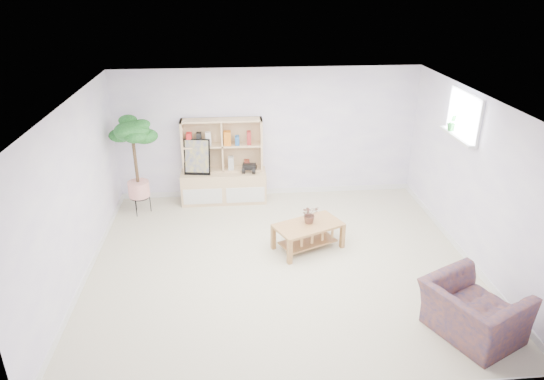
{
  "coord_description": "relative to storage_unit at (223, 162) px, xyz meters",
  "views": [
    {
      "loc": [
        -0.66,
        -5.99,
        3.89
      ],
      "look_at": [
        -0.08,
        0.62,
        0.91
      ],
      "focal_mm": 32.0,
      "sensor_mm": 36.0,
      "label": 1
    }
  ],
  "objects": [
    {
      "name": "coffee_table",
      "position": [
        1.28,
        -1.83,
        -0.56
      ],
      "size": [
        1.15,
        0.92,
        0.41
      ],
      "primitive_type": null,
      "rotation": [
        0.0,
        0.0,
        0.42
      ],
      "color": "olive",
      "rests_on": "floor"
    },
    {
      "name": "table_plant",
      "position": [
        1.31,
        -1.77,
        -0.21
      ],
      "size": [
        0.31,
        0.29,
        0.29
      ],
      "primitive_type": "imported",
      "rotation": [
        0.0,
        0.0,
        0.28
      ],
      "color": "#135A11",
      "rests_on": "coffee_table"
    },
    {
      "name": "sill_plant",
      "position": [
        3.5,
        -1.42,
        1.06
      ],
      "size": [
        0.17,
        0.16,
        0.26
      ],
      "primitive_type": "imported",
      "rotation": [
        0.0,
        0.0,
        -0.36
      ],
      "color": "#0E4115",
      "rests_on": "window_sill"
    },
    {
      "name": "floor",
      "position": [
        0.83,
        -2.24,
        -0.77
      ],
      "size": [
        5.5,
        5.0,
        0.01
      ],
      "primitive_type": "cube",
      "color": "tan",
      "rests_on": "ground"
    },
    {
      "name": "ceiling",
      "position": [
        0.83,
        -2.24,
        1.63
      ],
      "size": [
        5.5,
        5.0,
        0.01
      ],
      "primitive_type": "cube",
      "color": "white",
      "rests_on": "walls"
    },
    {
      "name": "baseboard",
      "position": [
        0.83,
        -2.24,
        -0.72
      ],
      "size": [
        5.5,
        5.0,
        0.1
      ],
      "primitive_type": null,
      "color": "white",
      "rests_on": "floor"
    },
    {
      "name": "window_sill",
      "position": [
        3.5,
        -1.64,
        0.91
      ],
      "size": [
        0.14,
        1.0,
        0.04
      ],
      "primitive_type": "cube",
      "color": "white",
      "rests_on": "walls"
    },
    {
      "name": "walls",
      "position": [
        0.83,
        -2.24,
        0.43
      ],
      "size": [
        5.51,
        5.01,
        2.4
      ],
      "color": "silver",
      "rests_on": "floor"
    },
    {
      "name": "window",
      "position": [
        3.56,
        -1.64,
        1.23
      ],
      "size": [
        0.1,
        0.98,
        0.68
      ],
      "primitive_type": null,
      "color": "#C5E0FF",
      "rests_on": "walls"
    },
    {
      "name": "toy_truck",
      "position": [
        0.47,
        -0.05,
        -0.1
      ],
      "size": [
        0.37,
        0.29,
        0.18
      ],
      "primitive_type": null,
      "rotation": [
        0.0,
        0.0,
        -0.18
      ],
      "color": "black",
      "rests_on": "storage_unit"
    },
    {
      "name": "floor_tree",
      "position": [
        -1.47,
        -0.37,
        0.1
      ],
      "size": [
        0.75,
        0.75,
        1.74
      ],
      "primitive_type": null,
      "rotation": [
        0.0,
        0.0,
        0.19
      ],
      "color": "#0E4115",
      "rests_on": "floor"
    },
    {
      "name": "storage_unit",
      "position": [
        0.0,
        0.0,
        0.0
      ],
      "size": [
        1.54,
        0.52,
        1.54
      ],
      "primitive_type": null,
      "color": "beige",
      "rests_on": "floor"
    },
    {
      "name": "poster",
      "position": [
        -0.45,
        -0.06,
        0.13
      ],
      "size": [
        0.48,
        0.18,
        0.65
      ],
      "primitive_type": null,
      "rotation": [
        0.0,
        0.0,
        -0.15
      ],
      "color": "yellow",
      "rests_on": "storage_unit"
    },
    {
      "name": "armchair",
      "position": [
        2.87,
        -3.94,
        -0.4
      ],
      "size": [
        1.23,
        1.29,
        0.75
      ],
      "primitive_type": "imported",
      "rotation": [
        0.0,
        0.0,
        2.02
      ],
      "color": "navy",
      "rests_on": "floor"
    }
  ]
}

